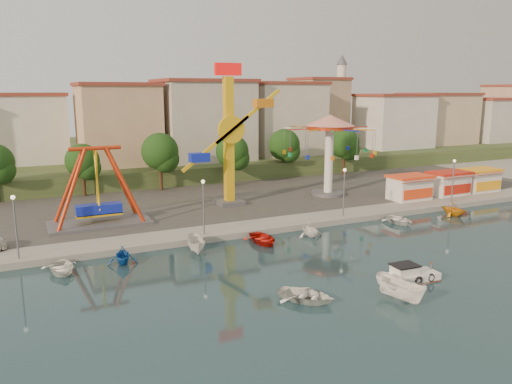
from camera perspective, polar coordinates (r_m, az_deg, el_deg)
ground at (r=40.74m, az=11.31°, el=-8.86°), size 200.00×200.00×0.00m
quay_deck at (r=96.20m, az=-11.36°, el=3.12°), size 200.00×100.00×0.60m
asphalt_pad at (r=66.04m, az=-4.41°, el=-0.22°), size 90.00×28.00×0.01m
hill_terrace at (r=100.85m, az=-12.10°, el=4.16°), size 200.00×60.00×3.00m
pirate_ship_ride at (r=52.74m, az=-17.66°, el=0.46°), size 10.00×5.00×8.00m
kamikaze_tower at (r=58.72m, az=-2.65°, el=6.02°), size 8.26×3.10×16.50m
wave_swinger at (r=64.88m, az=8.40°, el=6.26°), size 11.60×11.60×10.40m
booth_left at (r=65.17m, az=17.15°, el=0.53°), size 5.40×3.78×3.08m
booth_mid at (r=69.79m, az=21.16°, el=0.97°), size 5.40×3.78×3.08m
booth_right at (r=73.96m, az=24.17°, el=1.29°), size 5.40×3.78×3.08m
lamp_post_0 at (r=44.69m, az=-25.74°, el=-3.81°), size 0.14×0.14×5.00m
lamp_post_1 at (r=47.23m, az=-6.00°, el=-1.92°), size 0.14×0.14×5.00m
lamp_post_2 at (r=54.55m, az=10.02°, el=-0.20°), size 0.14×0.14×5.00m
lamp_post_3 at (r=65.06m, az=21.57°, el=1.05°), size 0.14×0.14×5.00m
tree_1 at (r=67.54m, az=-19.23°, el=3.39°), size 4.35×4.35×6.80m
tree_2 at (r=68.83m, az=-10.92°, el=4.57°), size 5.02×5.02×7.85m
tree_3 at (r=70.72m, az=-2.73°, el=4.65°), size 4.68×4.68×7.32m
tree_4 at (r=77.71m, az=3.24°, el=5.41°), size 4.86×4.86×7.60m
tree_5 at (r=81.50m, az=10.06°, el=5.51°), size 4.83×4.83×7.54m
building_1 at (r=82.00m, az=-24.29°, el=5.84°), size 12.33×9.01×8.63m
building_2 at (r=83.83m, az=-15.31°, el=7.44°), size 11.95×9.28×11.23m
building_3 at (r=84.48m, az=-5.58°, el=7.13°), size 12.59×10.50×9.20m
building_4 at (r=92.98m, az=1.57°, el=7.60°), size 10.75×9.23×9.24m
building_5 at (r=98.14m, az=9.07°, el=8.24°), size 12.77×10.96×11.21m
building_6 at (r=104.06m, az=14.99°, el=8.50°), size 8.23×8.98×12.36m
building_7 at (r=115.74m, az=17.87°, el=7.71°), size 11.59×10.93×8.76m
building_8 at (r=121.33m, az=24.89°, el=8.26°), size 12.84×9.28×12.58m
minaret at (r=103.09m, az=9.66°, el=10.57°), size 2.80×2.80×18.00m
cabin_motorboat at (r=39.41m, az=17.10°, el=-9.24°), size 4.47×1.94×1.54m
rowboat_a at (r=34.72m, az=5.74°, el=-11.65°), size 4.63×4.83×0.81m
skiff at (r=35.85m, az=16.18°, el=-10.63°), size 2.10×4.31×1.60m
moored_boat_0 at (r=42.44m, az=-21.37°, el=-8.05°), size 2.95×3.97×0.79m
moored_boat_1 at (r=42.85m, az=-15.01°, el=-6.95°), size 2.90×3.21×1.49m
moored_boat_2 at (r=44.35m, az=-6.83°, el=-5.99°), size 2.23×4.08×1.49m
moored_boat_3 at (r=46.84m, az=0.79°, el=-5.36°), size 2.91×4.07×0.84m
moored_boat_4 at (r=49.15m, az=6.17°, el=-4.23°), size 2.49×2.86×1.47m
moored_boat_6 at (r=55.82m, az=16.05°, el=-3.07°), size 2.92×3.94×0.78m
moored_boat_7 at (r=61.20m, az=21.66°, el=-1.78°), size 3.21×3.52×1.60m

